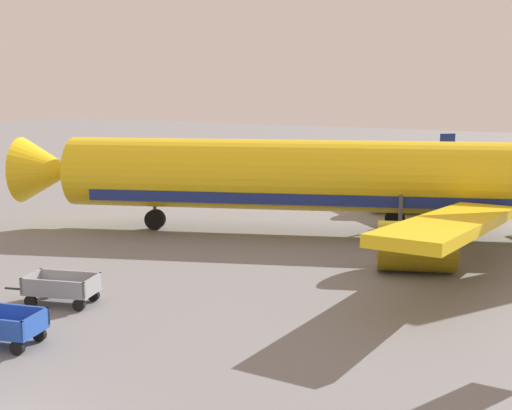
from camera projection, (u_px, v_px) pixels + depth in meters
airplane at (370, 178)px, 34.69m from camera, size 36.09×29.44×11.34m
baggage_cart_fourth_in_row at (0, 326)px, 20.40m from camera, size 3.62×2.00×1.07m
baggage_cart_far_end at (62, 288)px, 24.20m from camera, size 3.61×2.10×1.07m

